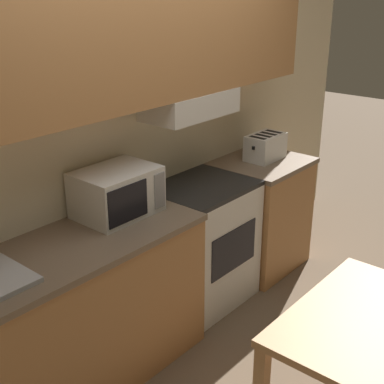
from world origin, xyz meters
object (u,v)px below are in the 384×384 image
object	(u,v)px
microwave	(117,192)
toaster	(265,147)
stove_range	(202,244)
dining_table	(369,342)

from	to	relation	value
microwave	toaster	world-z (taller)	microwave
stove_range	microwave	xyz separation A→B (m)	(-0.68, 0.08, 0.58)
microwave	dining_table	world-z (taller)	microwave
toaster	microwave	bearing A→B (deg)	176.11
microwave	stove_range	bearing A→B (deg)	-6.83
microwave	toaster	distance (m)	1.42
toaster	dining_table	world-z (taller)	toaster
microwave	dining_table	xyz separation A→B (m)	(0.16, -1.49, -0.40)
toaster	dining_table	bearing A→B (deg)	-131.82
stove_range	toaster	distance (m)	0.91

